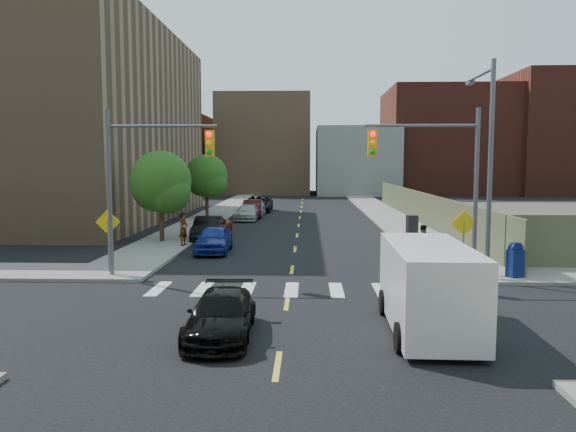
# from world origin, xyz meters

# --- Properties ---
(ground) EXTENTS (160.00, 160.00, 0.00)m
(ground) POSITION_xyz_m (0.00, 0.00, 0.00)
(ground) COLOR black
(ground) RESTS_ON ground
(sidewalk_nw) EXTENTS (3.50, 73.00, 0.15)m
(sidewalk_nw) POSITION_xyz_m (-7.75, 41.50, 0.07)
(sidewalk_nw) COLOR gray
(sidewalk_nw) RESTS_ON ground
(sidewalk_ne) EXTENTS (3.50, 73.00, 0.15)m
(sidewalk_ne) POSITION_xyz_m (7.75, 41.50, 0.07)
(sidewalk_ne) COLOR gray
(sidewalk_ne) RESTS_ON ground
(fence_north) EXTENTS (0.12, 44.00, 2.50)m
(fence_north) POSITION_xyz_m (9.60, 28.00, 1.25)
(fence_north) COLOR #626446
(fence_north) RESTS_ON ground
(building_nw) EXTENTS (22.00, 30.00, 16.00)m
(building_nw) POSITION_xyz_m (-22.00, 30.00, 8.00)
(building_nw) COLOR #8C6B4C
(building_nw) RESTS_ON ground
(bg_bldg_west) EXTENTS (14.00, 18.00, 12.00)m
(bg_bldg_west) POSITION_xyz_m (-22.00, 70.00, 6.00)
(bg_bldg_west) COLOR #592319
(bg_bldg_west) RESTS_ON ground
(bg_bldg_midwest) EXTENTS (14.00, 16.00, 15.00)m
(bg_bldg_midwest) POSITION_xyz_m (-6.00, 72.00, 7.50)
(bg_bldg_midwest) COLOR #8C6B4C
(bg_bldg_midwest) RESTS_ON ground
(bg_bldg_center) EXTENTS (12.00, 16.00, 10.00)m
(bg_bldg_center) POSITION_xyz_m (8.00, 70.00, 5.00)
(bg_bldg_center) COLOR gray
(bg_bldg_center) RESTS_ON ground
(bg_bldg_east) EXTENTS (18.00, 18.00, 16.00)m
(bg_bldg_east) POSITION_xyz_m (22.00, 72.00, 8.00)
(bg_bldg_east) COLOR #592319
(bg_bldg_east) RESTS_ON ground
(bg_bldg_fareast) EXTENTS (14.00, 16.00, 18.00)m
(bg_bldg_fareast) POSITION_xyz_m (38.00, 70.00, 9.00)
(bg_bldg_fareast) COLOR #592319
(bg_bldg_fareast) RESTS_ON ground
(signal_nw) EXTENTS (4.59, 0.30, 7.00)m
(signal_nw) POSITION_xyz_m (-5.98, 6.00, 4.53)
(signal_nw) COLOR #59595E
(signal_nw) RESTS_ON ground
(signal_ne) EXTENTS (4.59, 0.30, 7.00)m
(signal_ne) POSITION_xyz_m (5.98, 6.00, 4.53)
(signal_ne) COLOR #59595E
(signal_ne) RESTS_ON ground
(streetlight_ne) EXTENTS (0.25, 3.70, 9.00)m
(streetlight_ne) POSITION_xyz_m (8.20, 6.90, 5.22)
(streetlight_ne) COLOR #59595E
(streetlight_ne) RESTS_ON ground
(warn_sign_nw) EXTENTS (1.06, 0.06, 2.83)m
(warn_sign_nw) POSITION_xyz_m (-7.80, 6.50, 1.99)
(warn_sign_nw) COLOR #59595E
(warn_sign_nw) RESTS_ON ground
(warn_sign_ne) EXTENTS (1.06, 0.06, 2.83)m
(warn_sign_ne) POSITION_xyz_m (7.20, 6.50, 1.99)
(warn_sign_ne) COLOR #59595E
(warn_sign_ne) RESTS_ON ground
(warn_sign_midwest) EXTENTS (1.06, 0.06, 2.83)m
(warn_sign_midwest) POSITION_xyz_m (-7.80, 20.00, 1.99)
(warn_sign_midwest) COLOR #59595E
(warn_sign_midwest) RESTS_ON ground
(tree_west_near) EXTENTS (3.66, 3.64, 5.52)m
(tree_west_near) POSITION_xyz_m (-8.00, 16.05, 3.48)
(tree_west_near) COLOR #332114
(tree_west_near) RESTS_ON ground
(tree_west_far) EXTENTS (3.66, 3.64, 5.52)m
(tree_west_far) POSITION_xyz_m (-8.00, 31.05, 3.48)
(tree_west_far) COLOR #332114
(tree_west_far) RESTS_ON ground
(parked_car_blue) EXTENTS (1.83, 4.36, 1.47)m
(parked_car_blue) POSITION_xyz_m (-4.33, 12.75, 0.74)
(parked_car_blue) COLOR navy
(parked_car_blue) RESTS_ON ground
(parked_car_black) EXTENTS (1.72, 4.53, 1.48)m
(parked_car_black) POSITION_xyz_m (-5.50, 17.43, 0.74)
(parked_car_black) COLOR black
(parked_car_black) RESTS_ON ground
(parked_car_red) EXTENTS (2.14, 4.53, 1.25)m
(parked_car_red) POSITION_xyz_m (-5.50, 18.93, 0.62)
(parked_car_red) COLOR #97280F
(parked_car_red) RESTS_ON ground
(parked_car_silver) EXTENTS (2.04, 4.64, 1.33)m
(parked_car_silver) POSITION_xyz_m (-4.34, 29.60, 0.66)
(parked_car_silver) COLOR #9B9DA2
(parked_car_silver) RESTS_ON ground
(parked_car_white) EXTENTS (1.87, 4.54, 1.54)m
(parked_car_white) POSITION_xyz_m (-4.20, 34.18, 0.77)
(parked_car_white) COLOR silver
(parked_car_white) RESTS_ON ground
(parked_car_maroon) EXTENTS (2.01, 4.71, 1.51)m
(parked_car_maroon) POSITION_xyz_m (-4.20, 32.26, 0.76)
(parked_car_maroon) COLOR #390F0B
(parked_car_maroon) RESTS_ON ground
(parked_car_grey) EXTENTS (2.67, 5.73, 1.59)m
(parked_car_grey) POSITION_xyz_m (-4.20, 37.86, 0.79)
(parked_car_grey) COLOR black
(parked_car_grey) RESTS_ON ground
(black_sedan) EXTENTS (1.83, 4.30, 1.24)m
(black_sedan) POSITION_xyz_m (-1.68, -1.82, 0.62)
(black_sedan) COLOR black
(black_sedan) RESTS_ON ground
(cargo_van) EXTENTS (2.40, 5.56, 2.53)m
(cargo_van) POSITION_xyz_m (4.14, -0.95, 1.33)
(cargo_van) COLOR white
(cargo_van) RESTS_ON ground
(mailbox) EXTENTS (0.71, 0.63, 1.44)m
(mailbox) POSITION_xyz_m (9.18, 6.00, 0.85)
(mailbox) COLOR #0E1C53
(mailbox) RESTS_ON sidewalk_ne
(payphone) EXTENTS (0.62, 0.54, 1.85)m
(payphone) POSITION_xyz_m (6.30, 13.22, 1.07)
(payphone) COLOR black
(payphone) RESTS_ON sidewalk_ne
(pedestrian_west) EXTENTS (0.56, 0.75, 1.88)m
(pedestrian_west) POSITION_xyz_m (-6.30, 14.27, 1.09)
(pedestrian_west) COLOR gray
(pedestrian_west) RESTS_ON sidewalk_nw
(pedestrian_east) EXTENTS (0.93, 0.81, 1.65)m
(pedestrian_east) POSITION_xyz_m (6.30, 10.41, 0.98)
(pedestrian_east) COLOR gray
(pedestrian_east) RESTS_ON sidewalk_ne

